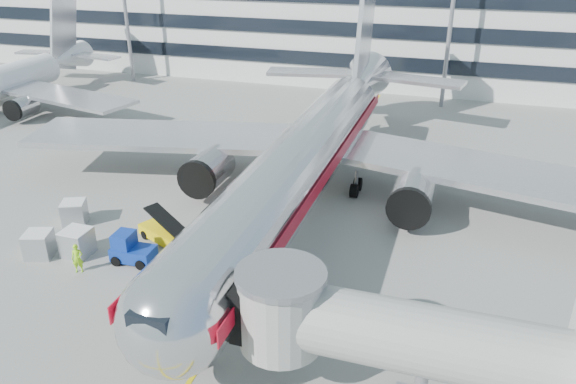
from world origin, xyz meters
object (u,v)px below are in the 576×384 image
(cargo_container_right, at_px, (39,244))
(main_jet, at_px, (311,150))
(belt_loader, at_px, (168,234))
(baggage_tug, at_px, (131,249))
(ramp_worker, at_px, (77,258))
(cargo_container_front, at_px, (77,242))
(cargo_container_left, at_px, (74,212))

(cargo_container_right, bearing_deg, main_jet, 43.22)
(main_jet, xyz_separation_m, belt_loader, (-7.38, -9.54, -3.58))
(cargo_container_right, bearing_deg, baggage_tug, 11.85)
(baggage_tug, distance_m, ramp_worker, 3.23)
(cargo_container_front, bearing_deg, baggage_tug, 5.22)
(belt_loader, relative_size, baggage_tug, 1.77)
(belt_loader, height_order, cargo_container_right, belt_loader)
(belt_loader, xyz_separation_m, cargo_container_left, (-7.91, 0.50, 0.20))
(cargo_container_right, xyz_separation_m, ramp_worker, (3.60, -0.82, 0.10))
(cargo_container_left, distance_m, cargo_container_front, 4.77)
(cargo_container_left, height_order, ramp_worker, ramp_worker)
(ramp_worker, bearing_deg, cargo_container_right, 141.63)
(cargo_container_right, xyz_separation_m, cargo_container_front, (2.26, 0.93, 0.05))
(cargo_container_left, xyz_separation_m, cargo_container_front, (3.01, -3.69, 0.06))
(cargo_container_left, bearing_deg, belt_loader, -3.60)
(cargo_container_right, height_order, cargo_container_front, cargo_container_front)
(ramp_worker, bearing_deg, cargo_container_front, 101.94)
(cargo_container_left, bearing_deg, cargo_container_front, -50.78)
(baggage_tug, relative_size, cargo_container_front, 1.52)
(baggage_tug, bearing_deg, cargo_container_right, -168.15)
(cargo_container_front, bearing_deg, ramp_worker, -52.54)
(cargo_container_front, bearing_deg, cargo_container_right, -157.77)
(baggage_tug, distance_m, cargo_container_right, 6.20)
(main_jet, relative_size, cargo_container_left, 24.02)
(belt_loader, bearing_deg, ramp_worker, -125.72)
(cargo_container_left, bearing_deg, baggage_tug, -26.16)
(main_jet, distance_m, cargo_container_right, 20.23)
(belt_loader, distance_m, baggage_tug, 3.06)
(ramp_worker, bearing_deg, baggage_tug, 14.90)
(cargo_container_front, bearing_deg, main_jet, 46.06)
(belt_loader, bearing_deg, cargo_container_front, -146.86)
(belt_loader, distance_m, cargo_container_left, 7.93)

